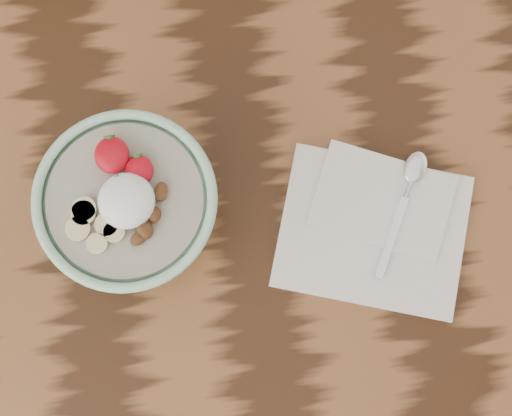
{
  "coord_description": "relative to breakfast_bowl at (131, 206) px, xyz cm",
  "views": [
    {
      "loc": [
        -0.96,
        -19.21,
        165.21
      ],
      "look_at": [
        0.81,
        -6.74,
        87.34
      ],
      "focal_mm": 50.0,
      "sensor_mm": 36.0,
      "label": 1
    }
  ],
  "objects": [
    {
      "name": "table",
      "position": [
        13.69,
        3.56,
        -16.46
      ],
      "size": [
        160.0,
        90.0,
        75.0
      ],
      "color": "black",
      "rests_on": "ground"
    },
    {
      "name": "napkin",
      "position": [
        29.37,
        -5.6,
        -6.57
      ],
      "size": [
        28.1,
        25.37,
        1.43
      ],
      "rotation": [
        0.0,
        0.0,
        -0.34
      ],
      "color": "silver",
      "rests_on": "table"
    },
    {
      "name": "spoon",
      "position": [
        34.42,
        -1.28,
        -5.37
      ],
      "size": [
        9.72,
        15.95,
        0.89
      ],
      "rotation": [
        0.0,
        0.0,
        -0.49
      ],
      "color": "silver",
      "rests_on": "napkin"
    },
    {
      "name": "breakfast_bowl",
      "position": [
        0.0,
        0.0,
        0.0
      ],
      "size": [
        21.04,
        21.04,
        14.34
      ],
      "rotation": [
        0.0,
        0.0,
        -0.25
      ],
      "color": "#9DD3AF",
      "rests_on": "table"
    }
  ]
}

